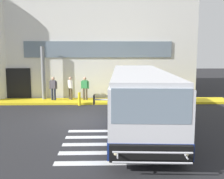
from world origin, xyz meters
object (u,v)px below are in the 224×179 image
object	(u,v)px
bus_main_foreground	(139,98)
passenger_near_column	(53,87)
entry_support_column	(43,73)
passenger_at_curb_edge	(85,87)
passenger_by_doorway	(70,87)
safety_bollard_yellow	(79,99)

from	to	relation	value
bus_main_foreground	passenger_near_column	world-z (taller)	bus_main_foreground
bus_main_foreground	passenger_near_column	bearing A→B (deg)	130.30
entry_support_column	bus_main_foreground	size ratio (longest dim) A/B	0.34
entry_support_column	passenger_at_curb_edge	xyz separation A→B (m)	(3.08, -0.43, -1.00)
bus_main_foreground	passenger_at_curb_edge	size ratio (longest dim) A/B	6.81
entry_support_column	passenger_at_curb_edge	bearing A→B (deg)	-8.00
passenger_by_doorway	safety_bollard_yellow	bearing A→B (deg)	-62.93
entry_support_column	bus_main_foreground	distance (m)	9.20
safety_bollard_yellow	passenger_at_curb_edge	bearing A→B (deg)	78.01
passenger_near_column	passenger_at_curb_edge	world-z (taller)	same
entry_support_column	safety_bollard_yellow	world-z (taller)	entry_support_column
bus_main_foreground	safety_bollard_yellow	distance (m)	6.08
bus_main_foreground	passenger_by_doorway	xyz separation A→B (m)	(-4.17, 6.51, -0.25)
passenger_near_column	safety_bollard_yellow	size ratio (longest dim) A/B	1.86
passenger_by_doorway	passenger_near_column	bearing A→B (deg)	-171.58
passenger_near_column	passenger_by_doorway	bearing A→B (deg)	8.42
bus_main_foreground	passenger_at_curb_edge	bearing A→B (deg)	116.01
passenger_near_column	safety_bollard_yellow	bearing A→B (deg)	-34.33
passenger_by_doorway	safety_bollard_yellow	xyz separation A→B (m)	(0.78, -1.53, -0.63)
passenger_at_curb_edge	passenger_near_column	bearing A→B (deg)	-179.67
passenger_by_doorway	passenger_at_curb_edge	world-z (taller)	same
passenger_near_column	passenger_by_doorway	distance (m)	1.21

